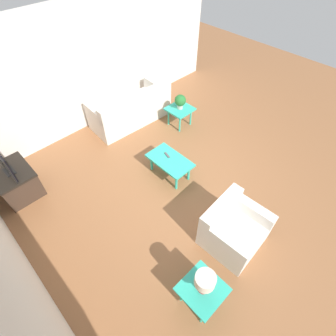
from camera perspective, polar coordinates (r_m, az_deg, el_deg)
ground_plane at (r=5.29m, az=4.29°, el=-3.38°), size 14.00×14.00×0.00m
wall_back at (r=3.50m, az=-32.44°, el=-16.18°), size 7.20×0.12×2.70m
wall_right at (r=6.41m, az=-16.78°, el=20.29°), size 0.12×7.20×2.70m
sofa at (r=6.61m, az=-8.01°, el=12.38°), size 0.95×1.98×0.88m
armchair at (r=4.47m, az=13.85°, el=-12.78°), size 0.89×0.96×0.78m
coffee_table at (r=5.17m, az=0.40°, el=1.40°), size 0.90×0.53×0.42m
side_table_plant at (r=6.41m, az=2.59°, el=12.37°), size 0.56×0.56×0.47m
side_table_lamp at (r=3.90m, az=7.45°, el=-24.93°), size 0.56×0.56×0.47m
tv_stand_chest at (r=5.70m, az=-30.18°, el=-2.44°), size 0.84×0.65×0.57m
television at (r=5.35m, az=-32.36°, el=1.25°), size 0.77×0.16×0.55m
potted_plant at (r=6.26m, az=2.68°, el=14.38°), size 0.27×0.27×0.35m
table_lamp at (r=3.58m, az=8.01°, el=-23.32°), size 0.27×0.27×0.41m
remote_control at (r=5.21m, az=-0.21°, el=2.84°), size 0.16×0.08×0.02m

